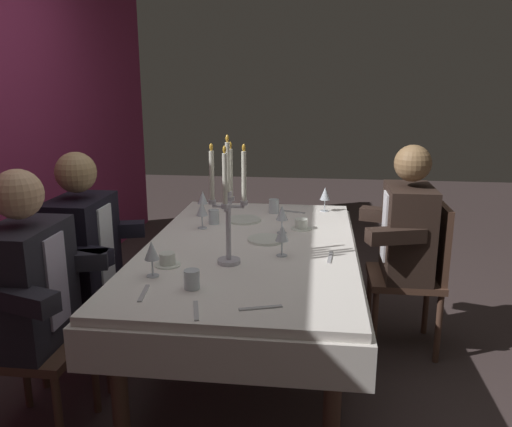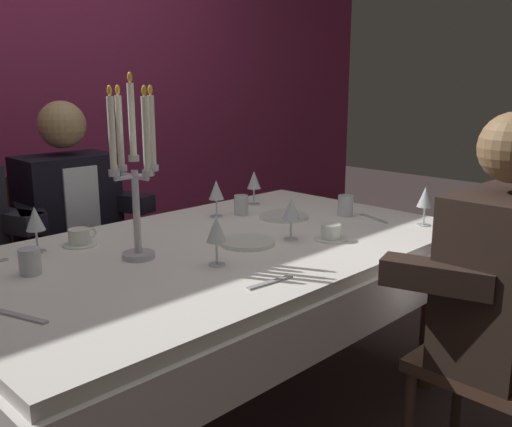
{
  "view_description": "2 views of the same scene",
  "coord_description": "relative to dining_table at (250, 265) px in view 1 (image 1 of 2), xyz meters",
  "views": [
    {
      "loc": [
        -2.62,
        -0.35,
        1.59
      ],
      "look_at": [
        0.16,
        -0.01,
        0.87
      ],
      "focal_mm": 36.37,
      "sensor_mm": 36.0,
      "label": 1
    },
    {
      "loc": [
        -1.32,
        -1.51,
        1.33
      ],
      "look_at": [
        0.22,
        0.02,
        0.81
      ],
      "focal_mm": 39.79,
      "sensor_mm": 36.0,
      "label": 2
    }
  ],
  "objects": [
    {
      "name": "coffee_cup_0",
      "position": [
        -0.36,
        0.35,
        0.15
      ],
      "size": [
        0.13,
        0.12,
        0.06
      ],
      "color": "white",
      "rests_on": "dining_table"
    },
    {
      "name": "fork_0",
      "position": [
        -0.16,
        -0.42,
        0.12
      ],
      "size": [
        0.17,
        0.03,
        0.01
      ],
      "primitive_type": "cube",
      "rotation": [
        0.0,
        0.0,
        -0.09
      ],
      "color": "#B7B7BC",
      "rests_on": "dining_table"
    },
    {
      "name": "water_tumbler_0",
      "position": [
        -0.63,
        0.16,
        0.16
      ],
      "size": [
        0.07,
        0.07,
        0.08
      ],
      "primitive_type": "cylinder",
      "color": "silver",
      "rests_on": "dining_table"
    },
    {
      "name": "candelabra",
      "position": [
        -0.3,
        0.06,
        0.41
      ],
      "size": [
        0.19,
        0.19,
        0.61
      ],
      "color": "silver",
      "rests_on": "dining_table"
    },
    {
      "name": "wine_glass_0",
      "position": [
        0.57,
        0.39,
        0.23
      ],
      "size": [
        0.07,
        0.07,
        0.16
      ],
      "color": "silver",
      "rests_on": "dining_table"
    },
    {
      "name": "water_tumbler_2",
      "position": [
        0.69,
        -0.07,
        0.16
      ],
      "size": [
        0.07,
        0.07,
        0.09
      ],
      "primitive_type": "cylinder",
      "color": "silver",
      "rests_on": "dining_table"
    },
    {
      "name": "seated_diner_2",
      "position": [
        0.38,
        -0.89,
        0.11
      ],
      "size": [
        0.63,
        0.48,
        1.24
      ],
      "color": "brown",
      "rests_on": "ground_plane"
    },
    {
      "name": "fork_4",
      "position": [
        0.73,
        -0.19,
        0.12
      ],
      "size": [
        0.07,
        0.17,
        0.01
      ],
      "primitive_type": "cube",
      "rotation": [
        0.0,
        0.0,
        1.26
      ],
      "color": "#B7B7BC",
      "rests_on": "dining_table"
    },
    {
      "name": "fork_1",
      "position": [
        -0.79,
        -0.14,
        0.12
      ],
      "size": [
        0.07,
        0.17,
        0.01
      ],
      "primitive_type": "cube",
      "rotation": [
        0.0,
        0.0,
        1.89
      ],
      "color": "#B7B7BC",
      "rests_on": "dining_table"
    },
    {
      "name": "dining_table",
      "position": [
        0.0,
        0.0,
        0.0
      ],
      "size": [
        1.94,
        1.14,
        0.74
      ],
      "color": "white",
      "rests_on": "ground_plane"
    },
    {
      "name": "spoon_3",
      "position": [
        -0.71,
        0.35,
        0.12
      ],
      "size": [
        0.17,
        0.04,
        0.01
      ],
      "primitive_type": "cube",
      "rotation": [
        0.0,
        0.0,
        0.13
      ],
      "color": "#B7B7BC",
      "rests_on": "dining_table"
    },
    {
      "name": "dinner_plate_1",
      "position": [
        0.47,
        0.1,
        0.13
      ],
      "size": [
        0.22,
        0.22,
        0.01
      ],
      "primitive_type": "cylinder",
      "color": "white",
      "rests_on": "dining_table"
    },
    {
      "name": "wine_glass_1",
      "position": [
        -0.51,
        0.37,
        0.24
      ],
      "size": [
        0.07,
        0.07,
        0.16
      ],
      "color": "silver",
      "rests_on": "dining_table"
    },
    {
      "name": "wine_glass_3",
      "position": [
        0.78,
        -0.4,
        0.24
      ],
      "size": [
        0.07,
        0.07,
        0.16
      ],
      "color": "silver",
      "rests_on": "dining_table"
    },
    {
      "name": "seated_diner_0",
      "position": [
        -0.66,
        0.89,
        0.11
      ],
      "size": [
        0.63,
        0.48,
        1.24
      ],
      "color": "brown",
      "rests_on": "ground_plane"
    },
    {
      "name": "wine_glass_4",
      "position": [
        0.23,
        -0.15,
        0.24
      ],
      "size": [
        0.07,
        0.07,
        0.16
      ],
      "color": "silver",
      "rests_on": "dining_table"
    },
    {
      "name": "ground_plane",
      "position": [
        0.0,
        0.0,
        -0.62
      ],
      "size": [
        12.0,
        12.0,
        0.0
      ],
      "primitive_type": "plane",
      "color": "#3F3232"
    },
    {
      "name": "water_tumbler_1",
      "position": [
        0.38,
        0.27,
        0.16
      ],
      "size": [
        0.06,
        0.06,
        0.09
      ],
      "primitive_type": "cylinder",
      "color": "silver",
      "rests_on": "dining_table"
    },
    {
      "name": "wine_glass_2",
      "position": [
        0.28,
        0.32,
        0.23
      ],
      "size": [
        0.07,
        0.07,
        0.16
      ],
      "color": "silver",
      "rests_on": "dining_table"
    },
    {
      "name": "dinner_plate_0",
      "position": [
        0.08,
        -0.08,
        0.13
      ],
      "size": [
        0.2,
        0.2,
        0.01
      ],
      "primitive_type": "cylinder",
      "color": "white",
      "rests_on": "dining_table"
    },
    {
      "name": "coffee_cup_1",
      "position": [
        0.34,
        -0.26,
        0.15
      ],
      "size": [
        0.13,
        0.12,
        0.06
      ],
      "color": "white",
      "rests_on": "dining_table"
    },
    {
      "name": "spoon_2",
      "position": [
        -0.84,
        0.1,
        0.12
      ],
      "size": [
        0.17,
        0.06,
        0.01
      ],
      "primitive_type": "cube",
      "rotation": [
        0.0,
        0.0,
        0.26
      ],
      "color": "#B7B7BC",
      "rests_on": "dining_table"
    },
    {
      "name": "seated_diner_1",
      "position": [
        -0.13,
        0.89,
        0.11
      ],
      "size": [
        0.63,
        0.48,
        1.24
      ],
      "color": "brown",
      "rests_on": "ground_plane"
    },
    {
      "name": "wine_glass_5",
      "position": [
        -0.16,
        -0.18,
        0.24
      ],
      "size": [
        0.07,
        0.07,
        0.16
      ],
      "color": "silver",
      "rests_on": "dining_table"
    }
  ]
}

